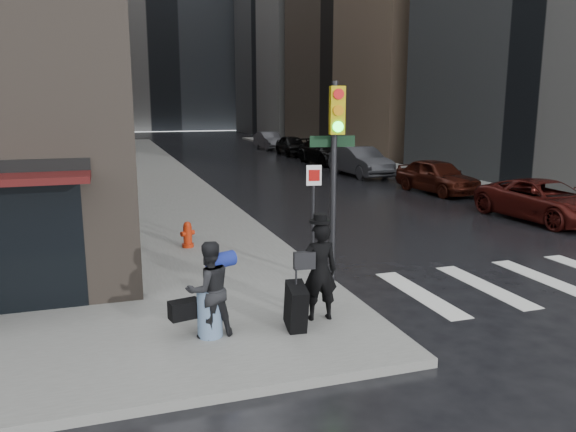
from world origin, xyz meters
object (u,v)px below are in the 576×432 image
at_px(fire_hydrant, 188,236).
at_px(parked_car_1, 437,176).
at_px(parked_car_0, 545,201).
at_px(man_jeans, 208,289).
at_px(parked_car_3, 326,152).
at_px(parked_car_4, 292,145).
at_px(man_overcoat, 315,277).
at_px(parked_car_2, 361,162).
at_px(parked_car_5, 269,140).
at_px(traffic_light, 333,156).

bearing_deg(fire_hydrant, parked_car_1, 29.54).
distance_m(fire_hydrant, parked_car_0, 11.99).
relative_size(man_jeans, fire_hydrant, 2.32).
bearing_deg(parked_car_3, parked_car_1, -93.63).
relative_size(man_jeans, parked_car_4, 0.37).
relative_size(man_overcoat, parked_car_1, 0.44).
distance_m(man_jeans, parked_car_4, 33.81).
bearing_deg(parked_car_3, parked_car_4, 87.11).
xyz_separation_m(man_overcoat, fire_hydrant, (-1.36, 5.84, -0.50)).
distance_m(parked_car_0, parked_car_2, 12.66).
bearing_deg(parked_car_2, fire_hydrant, -134.03).
xyz_separation_m(fire_hydrant, parked_car_0, (11.98, 0.41, 0.22)).
relative_size(parked_car_4, parked_car_5, 0.98).
height_order(man_overcoat, parked_car_2, man_overcoat).
height_order(fire_hydrant, parked_car_2, parked_car_2).
xyz_separation_m(parked_car_0, parked_car_5, (-0.42, 31.60, 0.05)).
xyz_separation_m(fire_hydrant, parked_car_4, (11.52, 25.69, 0.29)).
relative_size(fire_hydrant, parked_car_5, 0.15).
distance_m(traffic_light, parked_car_3, 25.20).
bearing_deg(parked_car_4, fire_hydrant, -111.59).
bearing_deg(parked_car_3, man_jeans, -120.21).
distance_m(man_overcoat, parked_car_3, 27.24).
bearing_deg(fire_hydrant, parked_car_2, 49.38).
relative_size(man_overcoat, parked_car_0, 0.39).
bearing_deg(man_jeans, man_overcoat, 169.49).
height_order(parked_car_1, parked_car_3, parked_car_3).
relative_size(parked_car_2, parked_car_4, 1.09).
relative_size(parked_car_3, parked_car_5, 1.21).
xyz_separation_m(parked_car_1, parked_car_4, (-0.36, 18.96, 0.00)).
height_order(man_overcoat, parked_car_3, man_overcoat).
distance_m(man_overcoat, parked_car_5, 39.20).
height_order(parked_car_1, parked_car_4, parked_car_4).
bearing_deg(fire_hydrant, parked_car_3, 58.88).
height_order(fire_hydrant, parked_car_3, parked_car_3).
distance_m(fire_hydrant, parked_car_2, 17.19).
height_order(parked_car_0, parked_car_1, parked_car_1).
bearing_deg(parked_car_0, fire_hydrant, 177.79).
bearing_deg(parked_car_1, traffic_light, -137.01).
bearing_deg(man_jeans, fire_hydrant, -107.44).
bearing_deg(parked_car_5, man_overcoat, -107.43).
relative_size(parked_car_1, parked_car_4, 1.00).
relative_size(parked_car_0, parked_car_1, 1.12).
height_order(parked_car_2, parked_car_3, parked_car_2).
distance_m(parked_car_1, parked_car_5, 25.28).
height_order(man_overcoat, traffic_light, traffic_light).
height_order(fire_hydrant, parked_car_1, parked_car_1).
xyz_separation_m(man_jeans, parked_car_0, (12.48, 6.32, -0.27)).
xyz_separation_m(fire_hydrant, parked_car_3, (11.69, 19.37, 0.32)).
bearing_deg(parked_car_3, man_overcoat, -116.75).
height_order(parked_car_3, parked_car_4, parked_car_3).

